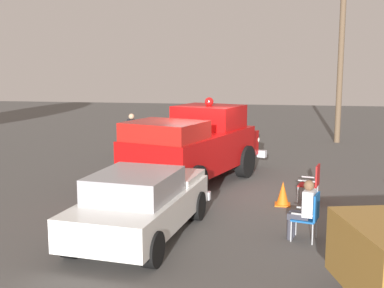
# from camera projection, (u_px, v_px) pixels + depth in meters

# --- Properties ---
(ground_plane) EXTENTS (60.00, 60.00, 0.00)m
(ground_plane) POSITION_uv_depth(u_px,v_px,m) (209.00, 190.00, 14.57)
(ground_plane) COLOR #514F4C
(vintage_fire_truck) EXTENTS (6.33, 3.99, 2.59)m
(vintage_fire_truck) POSITION_uv_depth(u_px,v_px,m) (196.00, 145.00, 15.18)
(vintage_fire_truck) COLOR black
(vintage_fire_truck) RESTS_ON ground
(classic_hot_rod) EXTENTS (4.56, 2.39, 1.46)m
(classic_hot_rod) POSITION_uv_depth(u_px,v_px,m) (141.00, 202.00, 10.64)
(classic_hot_rod) COLOR black
(classic_hot_rod) RESTS_ON ground
(lawn_chair_near_truck) EXTENTS (0.61, 0.61, 1.02)m
(lawn_chair_near_truck) POSITION_uv_depth(u_px,v_px,m) (310.00, 213.00, 10.37)
(lawn_chair_near_truck) COLOR #B7BABF
(lawn_chair_near_truck) RESTS_ON ground
(lawn_chair_by_car) EXTENTS (0.69, 0.69, 1.02)m
(lawn_chair_by_car) POSITION_uv_depth(u_px,v_px,m) (130.00, 149.00, 17.94)
(lawn_chair_by_car) COLOR #B7BABF
(lawn_chair_by_car) RESTS_ON ground
(lawn_chair_spare) EXTENTS (0.60, 0.60, 1.02)m
(lawn_chair_spare) POSITION_uv_depth(u_px,v_px,m) (313.00, 181.00, 13.24)
(lawn_chair_spare) COLOR #B7BABF
(lawn_chair_spare) RESTS_ON ground
(spectator_seated) EXTENTS (0.50, 0.61, 1.29)m
(spectator_seated) POSITION_uv_depth(u_px,v_px,m) (304.00, 208.00, 10.41)
(spectator_seated) COLOR #383842
(spectator_seated) RESTS_ON ground
(spectator_standing) EXTENTS (0.58, 0.45, 1.68)m
(spectator_standing) POSITION_uv_depth(u_px,v_px,m) (132.00, 131.00, 19.87)
(spectator_standing) COLOR #2D334C
(spectator_standing) RESTS_ON ground
(utility_pole) EXTENTS (1.22, 1.35, 7.17)m
(utility_pole) POSITION_uv_depth(u_px,v_px,m) (341.00, 61.00, 22.67)
(utility_pole) COLOR brown
(utility_pole) RESTS_ON ground
(traffic_cone) EXTENTS (0.40, 0.40, 0.64)m
(traffic_cone) POSITION_uv_depth(u_px,v_px,m) (283.00, 194.00, 13.02)
(traffic_cone) COLOR orange
(traffic_cone) RESTS_ON ground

